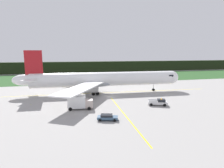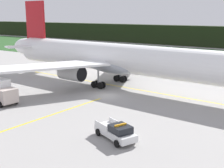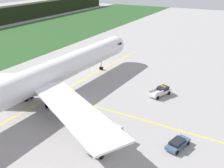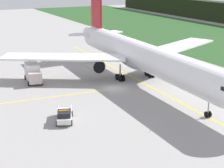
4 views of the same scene
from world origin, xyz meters
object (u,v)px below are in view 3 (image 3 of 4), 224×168
object	(u,v)px
ops_pickup_truck	(161,91)
catering_truck	(104,138)
airliner	(46,76)
staff_car	(178,143)

from	to	relation	value
ops_pickup_truck	catering_truck	xyz separation A→B (m)	(-21.78, 1.47, 0.93)
airliner	ops_pickup_truck	distance (m)	23.99
airliner	catering_truck	world-z (taller)	airliner
airliner	staff_car	xyz separation A→B (m)	(-3.97, -28.25, -4.29)
airliner	catering_truck	xyz separation A→B (m)	(-9.31, -18.61, -3.16)
catering_truck	airliner	bearing A→B (deg)	63.43
airliner	ops_pickup_truck	bearing A→B (deg)	-58.14
ops_pickup_truck	staff_car	world-z (taller)	ops_pickup_truck
airliner	ops_pickup_truck	world-z (taller)	airliner
ops_pickup_truck	staff_car	size ratio (longest dim) A/B	1.17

